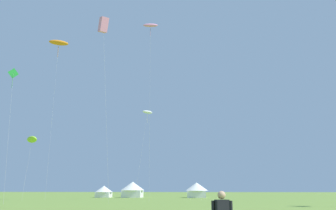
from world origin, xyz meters
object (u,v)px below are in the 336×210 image
(kite_pink_parafoil, at_px, (150,26))
(festival_tent_left, at_px, (133,189))
(kite_green_diamond, at_px, (13,78))
(kite_orange_parafoil, at_px, (59,43))
(kite_pink_box, at_px, (103,25))
(kite_white_parafoil, at_px, (148,112))
(festival_tent_right, at_px, (104,191))
(kite_lime_parafoil, at_px, (32,139))
(festival_tent_center, at_px, (197,189))

(kite_pink_parafoil, distance_m, festival_tent_left, 34.55)
(kite_green_diamond, height_order, kite_orange_parafoil, kite_orange_parafoil)
(kite_green_diamond, height_order, festival_tent_left, kite_green_diamond)
(kite_pink_box, bearing_deg, kite_green_diamond, -178.07)
(kite_white_parafoil, relative_size, kite_pink_parafoil, 0.52)
(festival_tent_right, bearing_deg, festival_tent_left, 0.00)
(kite_white_parafoil, xyz_separation_m, kite_green_diamond, (-16.43, -16.15, 1.73))
(kite_white_parafoil, bearing_deg, kite_green_diamond, -135.48)
(festival_tent_right, bearing_deg, kite_orange_parafoil, -115.66)
(kite_pink_parafoil, bearing_deg, festival_tent_left, 108.09)
(kite_lime_parafoil, relative_size, kite_pink_parafoil, 0.35)
(kite_green_diamond, xyz_separation_m, kite_pink_box, (12.50, 0.42, 7.66))
(kite_white_parafoil, xyz_separation_m, festival_tent_left, (-5.37, 14.46, -13.27))
(kite_white_parafoil, xyz_separation_m, festival_tent_center, (8.13, 14.46, -13.37))
(kite_orange_parafoil, bearing_deg, festival_tent_right, 64.34)
(festival_tent_left, bearing_deg, kite_white_parafoil, -69.63)
(kite_white_parafoil, xyz_separation_m, kite_pink_box, (-3.92, -15.73, 9.39))
(kite_white_parafoil, height_order, kite_orange_parafoil, kite_orange_parafoil)
(kite_pink_parafoil, relative_size, festival_tent_center, 6.26)
(kite_green_diamond, bearing_deg, kite_pink_box, 1.93)
(kite_green_diamond, relative_size, kite_pink_parafoil, 0.62)
(festival_tent_right, height_order, festival_tent_left, festival_tent_left)
(festival_tent_right, bearing_deg, festival_tent_center, 0.00)
(kite_green_diamond, bearing_deg, kite_lime_parafoil, 99.90)
(kite_pink_box, xyz_separation_m, kite_pink_parafoil, (5.19, 9.87, 4.47))
(festival_tent_right, xyz_separation_m, festival_tent_left, (6.20, 0.00, 0.45))
(kite_green_diamond, bearing_deg, kite_orange_parafoil, 95.30)
(kite_white_parafoil, relative_size, kite_green_diamond, 0.84)
(kite_green_diamond, height_order, kite_pink_box, kite_pink_box)
(kite_lime_parafoil, height_order, kite_orange_parafoil, kite_orange_parafoil)
(kite_orange_parafoil, distance_m, festival_tent_center, 40.57)
(kite_lime_parafoil, distance_m, festival_tent_center, 34.12)
(kite_orange_parafoil, bearing_deg, kite_white_parafoil, -3.26)
(kite_green_diamond, distance_m, kite_lime_parafoil, 12.83)
(festival_tent_right, relative_size, festival_tent_left, 0.75)
(kite_lime_parafoil, height_order, kite_pink_box, kite_pink_box)
(kite_lime_parafoil, distance_m, kite_pink_parafoil, 27.42)
(kite_white_parafoil, height_order, kite_green_diamond, kite_green_diamond)
(kite_pink_box, bearing_deg, kite_orange_parafoil, 130.07)
(kite_white_parafoil, bearing_deg, festival_tent_left, 110.37)
(kite_pink_box, height_order, festival_tent_center, kite_pink_box)
(kite_pink_box, xyz_separation_m, festival_tent_center, (12.05, 30.19, -22.76))
(kite_orange_parafoil, relative_size, festival_tent_left, 6.06)
(kite_lime_parafoil, bearing_deg, kite_pink_box, -35.16)
(kite_white_parafoil, relative_size, festival_tent_center, 3.28)
(kite_pink_parafoil, bearing_deg, kite_orange_parafoil, 160.34)
(kite_pink_parafoil, distance_m, festival_tent_right, 36.60)
(festival_tent_right, distance_m, festival_tent_left, 6.21)
(kite_white_parafoil, distance_m, kite_pink_box, 18.74)
(kite_lime_parafoil, bearing_deg, festival_tent_center, 37.29)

